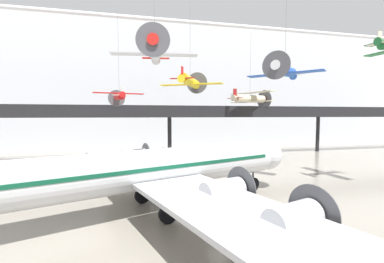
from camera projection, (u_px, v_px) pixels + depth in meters
The scene contains 11 objects.
ground_plane at pixel (228, 223), 17.61m from camera, with size 260.00×260.00×0.00m, color gray.
hangar_back_wall at pixel (162, 86), 55.99m from camera, with size 140.00×3.00×27.29m.
mezzanine_walkway at pixel (170, 115), 44.01m from camera, with size 110.00×3.20×8.96m.
ceiling_truss_beam at pixel (173, 21), 39.70m from camera, with size 120.00×0.60×0.60m.
airliner_silver_main at pixel (149, 170), 19.16m from camera, with size 27.80×32.42×9.02m.
suspended_plane_silver_racer at pixel (155, 52), 23.27m from camera, with size 7.83×6.41×9.51m.
suspended_plane_blue_trainer at pixel (285, 71), 28.60m from camera, with size 6.89×7.07×10.47m.
suspended_plane_red_highwing at pixel (119, 96), 35.29m from camera, with size 6.91×5.71×12.76m.
suspended_plane_cream_biplane at pixel (250, 98), 44.63m from camera, with size 8.09×9.51×12.91m.
suspended_plane_yellow_lowwing at pixel (190, 82), 32.69m from camera, with size 7.79×7.02×11.11m.
stanchion_barrier at pixel (313, 195), 22.58m from camera, with size 0.36×0.36×1.08m.
Camera 1 is at (-6.23, -16.17, 7.43)m, focal length 24.00 mm.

